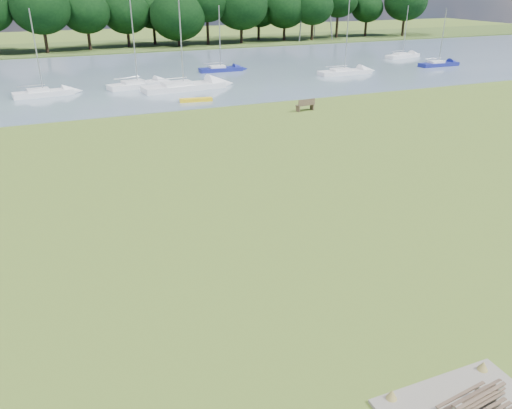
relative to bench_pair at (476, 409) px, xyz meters
name	(u,v)px	position (x,y,z in m)	size (l,w,h in m)	color
ground	(261,211)	(0.00, 14.00, -0.49)	(220.00, 220.00, 0.00)	olive
river	(125,76)	(0.00, 56.00, -0.49)	(220.00, 40.00, 0.10)	slate
far_bank	(97,48)	(0.00, 86.00, -0.49)	(220.00, 20.00, 0.40)	#4C6626
bench_pair	(476,409)	(0.00, 0.00, 0.00)	(1.90, 1.26, 0.96)	gray
riverbank_bench	(306,105)	(11.77, 31.77, 0.04)	(1.77, 0.72, 1.06)	brown
kayak	(196,100)	(3.89, 38.87, -0.29)	(3.06, 0.71, 0.31)	yellow
tree_line	(80,11)	(-2.26, 82.00, 5.68)	(137.66, 8.56, 10.37)	black
sailboat_2	(402,55)	(40.60, 55.97, -0.02)	(5.88, 2.54, 7.23)	white
sailboat_3	(220,68)	(11.51, 54.31, 0.02)	(5.40, 1.57, 7.75)	navy
sailboat_4	(42,91)	(-9.37, 47.03, 0.03)	(5.77, 2.32, 8.09)	white
sailboat_5	(438,63)	(39.77, 47.29, 0.00)	(5.64, 1.62, 7.24)	navy
sailboat_6	(183,85)	(4.20, 44.82, 0.08)	(8.80, 3.34, 11.07)	white
sailboat_7	(137,83)	(0.02, 47.83, 0.05)	(6.60, 3.27, 9.33)	white
sailboat_8	(344,71)	(24.82, 46.67, -0.01)	(6.62, 1.86, 8.54)	white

